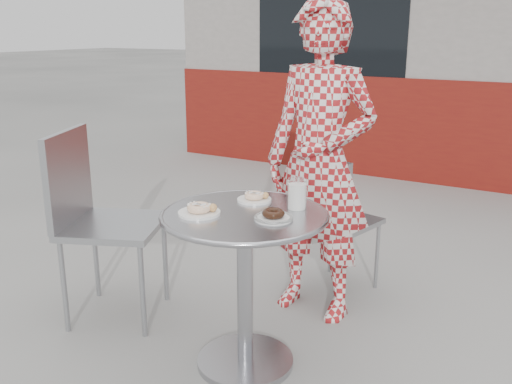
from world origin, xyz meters
The scene contains 10 objects.
ground centered at (0.00, 0.00, 0.00)m, with size 60.00×60.00×0.00m, color #9F9C97.
storefront centered at (0.00, 5.56, 1.49)m, with size 6.02×4.55×3.00m.
bistro_table centered at (-0.04, 0.04, 0.54)m, with size 0.71×0.71×0.72m.
chair_far centered at (0.01, 0.96, 0.25)m, with size 0.46×0.47×0.81m.
chair_left centered at (-0.87, 0.10, 0.30)m, with size 0.61×0.61×0.98m.
seated_person centered at (0.01, 0.68, 0.81)m, with size 0.59×0.39×1.62m, color maroon.
plate_far centered at (-0.09, 0.21, 0.74)m, with size 0.15×0.15×0.04m.
plate_near centered at (-0.19, -0.07, 0.74)m, with size 0.18×0.18×0.05m.
plate_checker centered at (0.10, 0.03, 0.73)m, with size 0.16×0.16×0.04m.
milk_cup centered at (0.12, 0.20, 0.78)m, with size 0.08×0.08×0.13m.
Camera 1 is at (1.13, -1.90, 1.47)m, focal length 40.00 mm.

